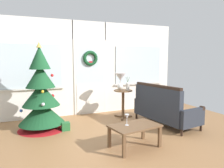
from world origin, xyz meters
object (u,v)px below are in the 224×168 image
wine_glass (127,117)px  gift_box (66,126)px  settee_sofa (163,109)px  table_lamp (120,79)px  coffee_table (135,128)px  christmas_tree (41,98)px  side_table (123,98)px  flower_vase (128,86)px

wine_glass → gift_box: 1.60m
gift_box → settee_sofa: bearing=-12.2°
table_lamp → coffee_table: table_lamp is taller
gift_box → christmas_tree: bearing=149.2°
side_table → wine_glass: 1.85m
settee_sofa → side_table: bearing=124.9°
table_lamp → gift_box: bearing=-163.5°
flower_vase → coffee_table: (-0.69, -1.68, -0.51)m
flower_vase → wine_glass: bearing=-116.7°
flower_vase → table_lamp: bearing=148.0°
settee_sofa → coffee_table: size_ratio=1.82×
side_table → flower_vase: (0.10, -0.06, 0.33)m
table_lamp → gift_box: (-1.49, -0.44, -0.93)m
settee_sofa → gift_box: 2.23m
settee_sofa → table_lamp: bearing=126.2°
gift_box → table_lamp: bearing=16.5°
christmas_tree → wine_glass: bearing=-50.6°
settee_sofa → flower_vase: size_ratio=4.76×
coffee_table → table_lamp: bearing=73.3°
flower_vase → coffee_table: 1.89m
coffee_table → flower_vase: bearing=67.6°
flower_vase → wine_glass: size_ratio=1.79×
side_table → table_lamp: size_ratio=1.66×
table_lamp → flower_vase: 0.25m
settee_sofa → table_lamp: (-0.67, 0.91, 0.64)m
table_lamp → coffee_table: 1.98m
wine_glass → flower_vase: bearing=63.3°
side_table → gift_box: size_ratio=4.22×
christmas_tree → coffee_table: 2.18m
settee_sofa → table_lamp: size_ratio=3.79×
table_lamp → wine_glass: 1.92m
coffee_table → wine_glass: (-0.13, 0.04, 0.20)m
side_table → coffee_table: size_ratio=0.80×
christmas_tree → wine_glass: 2.04m
table_lamp → side_table: bearing=-33.7°
christmas_tree → table_lamp: christmas_tree is taller
settee_sofa → flower_vase: flower_vase is taller
christmas_tree → wine_glass: christmas_tree is taller
side_table → wine_glass: (-0.73, -1.70, 0.02)m
christmas_tree → gift_box: bearing=-30.8°
gift_box → coffee_table: bearing=-54.3°
side_table → table_lamp: 0.50m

